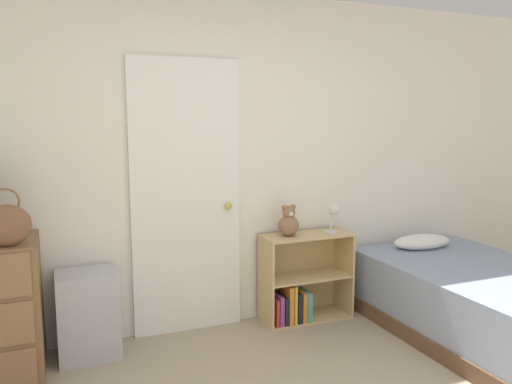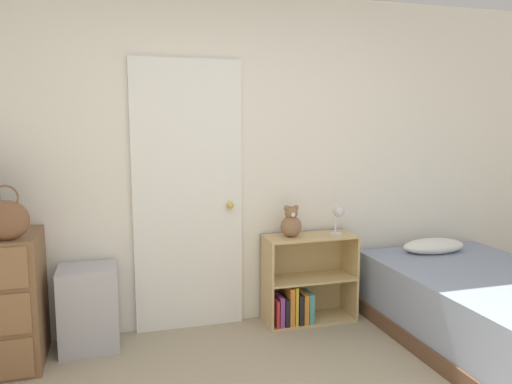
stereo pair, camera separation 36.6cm
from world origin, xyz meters
The scene contains 8 objects.
wall_back centered at (0.00, 2.12, 1.27)m, with size 10.00×0.06×2.55m.
door_closed centered at (-0.23, 2.07, 1.02)m, with size 0.83×0.09×2.05m.
handbag centered at (-1.40, 1.62, 1.00)m, with size 0.27×0.11×0.34m.
storage_bin centered at (-0.97, 1.90, 0.29)m, with size 0.40×0.35×0.59m.
bookshelf centered at (0.65, 1.93, 0.27)m, with size 0.73×0.30×0.70m.
teddy_bear centered at (0.55, 1.92, 0.81)m, with size 0.16×0.16×0.25m.
desk_lamp centered at (0.93, 1.88, 0.86)m, with size 0.12×0.11×0.24m.
bed centered at (1.77, 1.17, 0.26)m, with size 1.21×1.83×0.62m.
Camera 2 is at (-0.78, -1.64, 1.59)m, focal length 35.00 mm.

